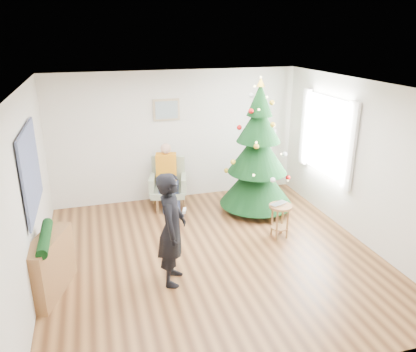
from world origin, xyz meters
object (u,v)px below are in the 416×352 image
object	(u,v)px
christmas_tree	(258,154)
stool	(280,221)
standing_man	(172,229)
console	(49,266)
armchair	(168,189)

from	to	relation	value
christmas_tree	stool	distance (m)	1.42
standing_man	christmas_tree	bearing A→B (deg)	-28.33
stool	console	xyz separation A→B (m)	(-3.59, -0.57, 0.10)
armchair	standing_man	size ratio (longest dim) A/B	0.61
armchair	christmas_tree	bearing A→B (deg)	-8.12
standing_man	console	world-z (taller)	standing_man
christmas_tree	console	size ratio (longest dim) A/B	2.52
christmas_tree	stool	bearing A→B (deg)	-92.12
armchair	console	world-z (taller)	armchair
christmas_tree	armchair	distance (m)	1.89
stool	console	world-z (taller)	console
standing_man	armchair	bearing A→B (deg)	8.85
standing_man	console	size ratio (longest dim) A/B	1.60
standing_man	console	xyz separation A→B (m)	(-1.61, 0.19, -0.40)
standing_man	console	bearing A→B (deg)	101.91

